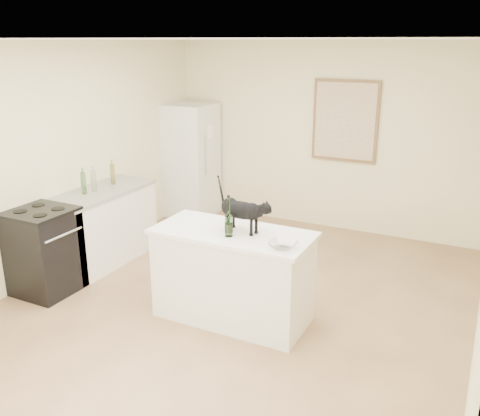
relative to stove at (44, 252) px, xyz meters
The scene contains 17 objects.
floor 2.09m from the stove, 17.10° to the left, with size 5.50×5.50×0.00m, color tan.
ceiling 2.96m from the stove, 17.10° to the left, with size 5.50×5.50×0.00m, color white.
wall_back 3.97m from the stove, 59.80° to the left, with size 4.50×4.50×0.00m, color beige.
wall_left 1.08m from the stove, 116.57° to the left, with size 5.50×5.50×0.00m, color beige.
island_base 2.09m from the stove, 11.04° to the left, with size 1.44×0.67×0.86m, color white.
island_top 2.13m from the stove, 11.04° to the left, with size 1.50×0.70×0.04m, color white.
left_cabinets 0.90m from the stove, 90.00° to the left, with size 0.60×1.40×0.86m, color white.
left_countertop 1.00m from the stove, 90.00° to the left, with size 0.62×1.44×0.04m, color gray.
stove is the anchor object (origin of this frame).
fridge 2.98m from the stove, 90.00° to the left, with size 0.68×0.68×1.70m, color white.
artwork_frame 4.16m from the stove, 55.87° to the left, with size 0.90×0.03×1.10m, color brown.
artwork_canvas 4.14m from the stove, 55.73° to the left, with size 0.82×0.00×1.02m, color beige.
black_cat 2.26m from the stove, 11.59° to the left, with size 0.53×0.16×0.37m, color black, non-canonical shape.
wine_bottle 2.18m from the stove, ahead, with size 0.07×0.07×0.34m, color #245823.
glass_bowl 2.68m from the stove, ahead, with size 0.24×0.24×0.06m, color white.
fridge_paper 3.07m from the stove, 83.27° to the left, with size 0.01×0.15×0.20m, color white.
counter_bottle_cluster 1.08m from the stove, 92.11° to the left, with size 0.09×0.54×0.25m.
Camera 1 is at (2.19, -4.20, 2.59)m, focal length 38.75 mm.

